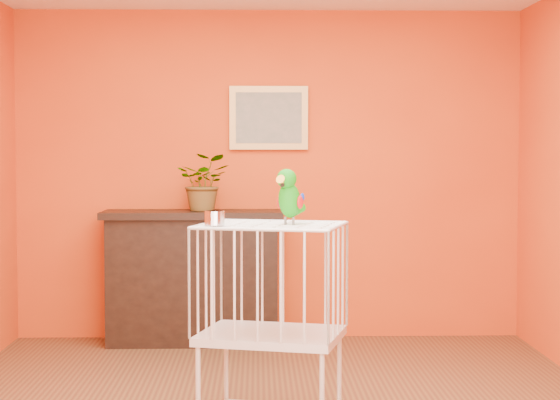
{
  "coord_description": "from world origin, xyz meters",
  "views": [
    {
      "loc": [
        -0.09,
        -5.18,
        1.49
      ],
      "look_at": [
        0.03,
        -0.33,
        1.23
      ],
      "focal_mm": 60.0,
      "sensor_mm": 36.0,
      "label": 1
    }
  ],
  "objects": [
    {
      "name": "console_cabinet",
      "position": [
        -0.59,
        2.01,
        0.52
      ],
      "size": [
        1.38,
        0.5,
        1.03
      ],
      "color": "black",
      "rests_on": "ground"
    },
    {
      "name": "potted_plant",
      "position": [
        -0.5,
        2.07,
        1.2
      ],
      "size": [
        0.43,
        0.47,
        0.34
      ],
      "primitive_type": "imported",
      "rotation": [
        0.0,
        0.0,
        -0.07
      ],
      "color": "#26722D",
      "rests_on": "console_cabinet"
    },
    {
      "name": "feed_cup",
      "position": [
        -0.31,
        -0.43,
        1.15
      ],
      "size": [
        0.1,
        0.1,
        0.07
      ],
      "primitive_type": "cylinder",
      "color": "silver",
      "rests_on": "birdcage"
    },
    {
      "name": "birdcage",
      "position": [
        -0.02,
        -0.31,
        0.57
      ],
      "size": [
        0.83,
        0.72,
        1.1
      ],
      "rotation": [
        0.0,
        0.0,
        -0.26
      ],
      "color": "silver",
      "rests_on": "ground"
    },
    {
      "name": "room_shell",
      "position": [
        0.0,
        0.0,
        1.58
      ],
      "size": [
        4.5,
        4.5,
        4.5
      ],
      "color": "#E24E15",
      "rests_on": "ground"
    },
    {
      "name": "framed_picture",
      "position": [
        0.0,
        2.22,
        1.75
      ],
      "size": [
        0.62,
        0.04,
        0.5
      ],
      "color": "#BE8A43",
      "rests_on": "room_shell"
    },
    {
      "name": "parrot",
      "position": [
        0.08,
        -0.33,
        1.25
      ],
      "size": [
        0.18,
        0.25,
        0.29
      ],
      "rotation": [
        0.0,
        0.0,
        -0.49
      ],
      "color": "#59544C",
      "rests_on": "birdcage"
    }
  ]
}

